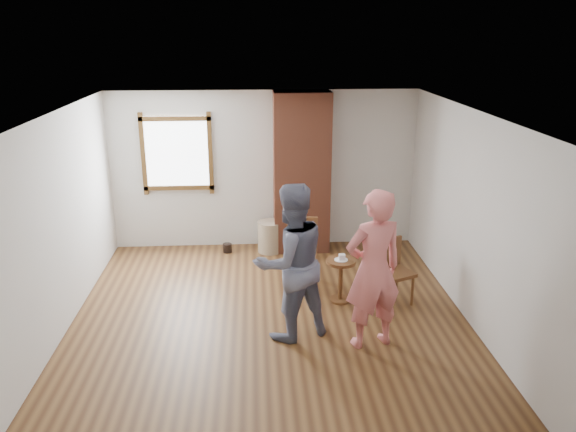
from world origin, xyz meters
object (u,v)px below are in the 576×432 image
at_px(dining_chair_left, 301,248).
at_px(person_pink, 373,270).
at_px(stoneware_crock, 270,237).
at_px(side_table, 341,274).
at_px(man, 291,262).
at_px(dining_chair_right, 393,267).

height_order(dining_chair_left, person_pink, person_pink).
distance_m(stoneware_crock, person_pink, 3.21).
xyz_separation_m(side_table, man, (-0.73, -0.84, 0.54)).
xyz_separation_m(stoneware_crock, person_pink, (1.08, -2.95, 0.69)).
distance_m(side_table, man, 1.24).
bearing_deg(dining_chair_left, man, -92.01).
height_order(side_table, person_pink, person_pink).
xyz_separation_m(stoneware_crock, dining_chair_left, (0.41, -1.25, 0.29)).
distance_m(stoneware_crock, side_table, 2.05).
relative_size(dining_chair_left, side_table, 1.62).
bearing_deg(side_table, stoneware_crock, 115.81).
xyz_separation_m(stoneware_crock, dining_chair_right, (1.58, -1.88, 0.23)).
bearing_deg(dining_chair_right, man, -174.57).
distance_m(stoneware_crock, dining_chair_right, 2.47).
bearing_deg(man, stoneware_crock, -111.37).
relative_size(side_table, man, 0.32).
bearing_deg(person_pink, stoneware_crock, -85.27).
bearing_deg(dining_chair_left, person_pink, -60.77).
relative_size(side_table, person_pink, 0.32).
distance_m(dining_chair_left, man, 1.51).
bearing_deg(dining_chair_left, side_table, -43.13).
xyz_separation_m(dining_chair_right, person_pink, (-0.50, -1.07, 0.46)).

